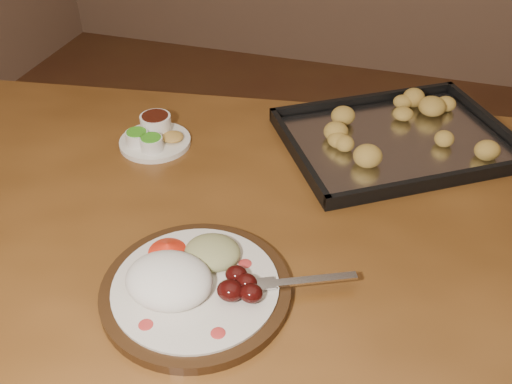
% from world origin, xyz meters
% --- Properties ---
extents(ground, '(4.00, 4.00, 0.00)m').
position_xyz_m(ground, '(0.00, 0.00, 0.00)').
color(ground, brown).
rests_on(ground, ground).
extents(dining_table, '(1.61, 1.11, 0.75)m').
position_xyz_m(dining_table, '(-0.19, -0.27, 0.65)').
color(dining_table, brown).
rests_on(dining_table, ground).
extents(dinner_plate, '(0.39, 0.30, 0.07)m').
position_xyz_m(dinner_plate, '(-0.21, -0.46, 0.77)').
color(dinner_plate, black).
rests_on(dinner_plate, dining_table).
extents(condiment_saucer, '(0.15, 0.15, 0.05)m').
position_xyz_m(condiment_saucer, '(-0.45, -0.09, 0.77)').
color(condiment_saucer, white).
rests_on(condiment_saucer, dining_table).
extents(baking_tray, '(0.58, 0.54, 0.05)m').
position_xyz_m(baking_tray, '(0.05, 0.06, 0.77)').
color(baking_tray, black).
rests_on(baking_tray, dining_table).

